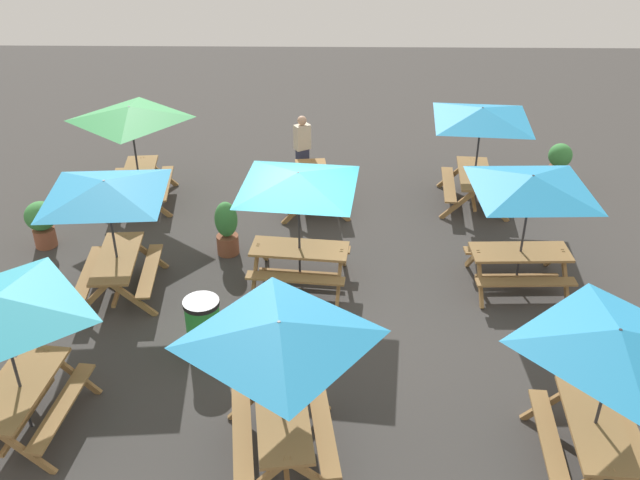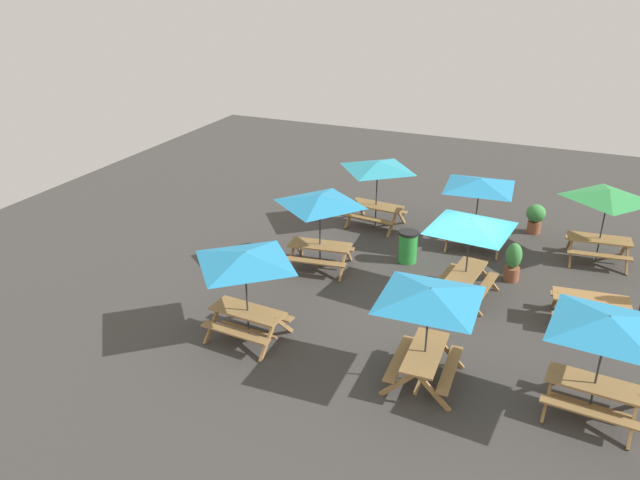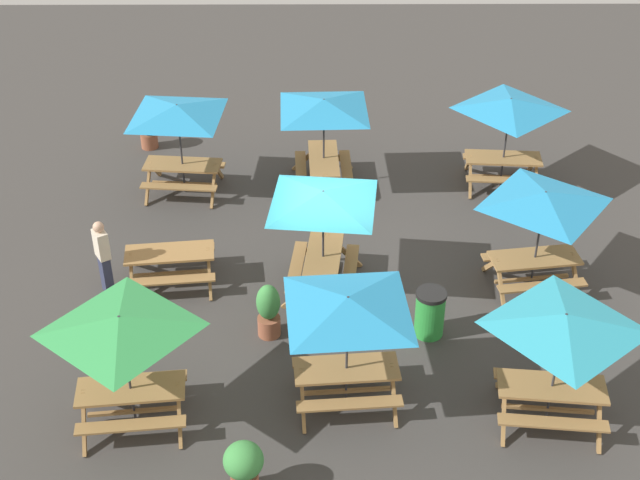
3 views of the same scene
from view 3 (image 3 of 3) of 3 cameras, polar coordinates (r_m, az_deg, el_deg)
The scene contains 15 objects.
ground_plane at distance 18.60m, azimuth 1.19°, elevation -2.48°, with size 33.19×33.19×0.00m, color #3D3A38.
picnic_table_0 at distance 17.76m, azimuth 14.13°, elevation 2.16°, with size 2.26×2.26×2.34m.
picnic_table_1 at distance 18.43m, azimuth -9.56°, elevation -1.26°, with size 1.94×1.70×0.81m.
picnic_table_2 at distance 20.81m, azimuth -9.09°, elevation 7.78°, with size 2.82×2.82×2.34m.
picnic_table_3 at distance 17.25m, azimuth 0.21°, elevation 2.28°, with size 2.81×2.81×2.34m.
picnic_table_4 at distance 20.81m, azimuth 0.25°, elevation 8.23°, with size 2.83×2.83×2.34m.
picnic_table_5 at distance 14.53m, azimuth -12.61°, elevation -5.73°, with size 2.20×2.20×2.34m.
picnic_table_6 at distance 14.75m, azimuth 15.32°, elevation -5.53°, with size 2.20×2.20×2.34m.
picnic_table_7 at distance 21.30m, azimuth 12.04°, elevation 8.10°, with size 2.14×2.14×2.34m.
picnic_table_8 at distance 14.57m, azimuth 1.79°, elevation -4.62°, with size 2.82×2.82×2.34m.
trash_bin_green at distance 17.04m, azimuth 7.05°, elevation -4.65°, with size 0.59×0.59×0.98m.
potted_plant_0 at distance 23.63m, azimuth -10.95°, elevation 7.01°, with size 0.56×0.56×0.97m.
potted_plant_1 at distance 16.87m, azimuth -3.32°, elevation -4.50°, with size 0.45×0.45×1.15m.
potted_plant_2 at distance 14.15m, azimuth -4.90°, elevation -14.20°, with size 0.63×0.63×0.99m.
person_standing at distance 18.27m, azimuth -13.72°, elevation -0.95°, with size 0.38×0.42×1.67m.
Camera 3 is at (0.47, 14.88, 11.15)m, focal length 50.00 mm.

